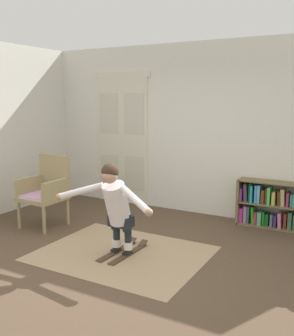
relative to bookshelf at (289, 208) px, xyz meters
name	(u,v)px	position (x,y,z in m)	size (l,w,h in m)	color
ground_plane	(118,267)	(-1.53, -2.39, -0.33)	(7.20, 7.20, 0.00)	brown
back_wall	(201,130)	(-1.53, 0.21, 1.12)	(6.00, 0.10, 2.90)	silver
double_door	(122,138)	(-3.09, 0.15, 0.90)	(1.22, 0.05, 2.45)	beige
rug	(122,253)	(-1.70, -2.03, -0.33)	(2.10, 1.67, 0.01)	tan
bookshelf	(289,208)	(0.00, 0.00, 0.00)	(1.59, 0.30, 0.72)	brown
wicker_chair	(46,189)	(-3.36, -1.62, 0.25)	(0.61, 0.61, 1.10)	#97885A
skis_pair	(124,251)	(-1.69, -2.00, -0.31)	(0.30, 0.80, 0.07)	#483324
person_skier	(116,202)	(-1.70, -2.16, 0.38)	(1.40, 0.61, 1.14)	white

